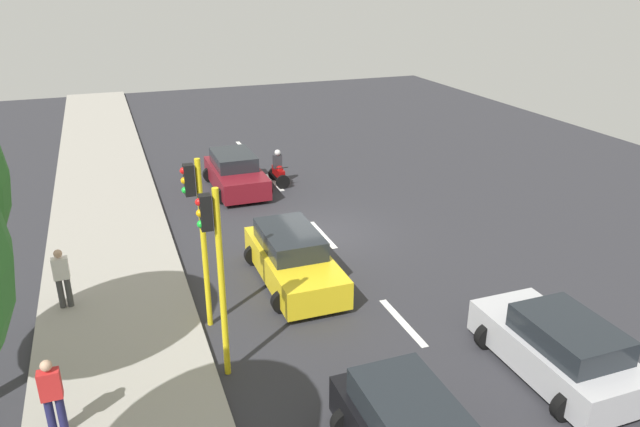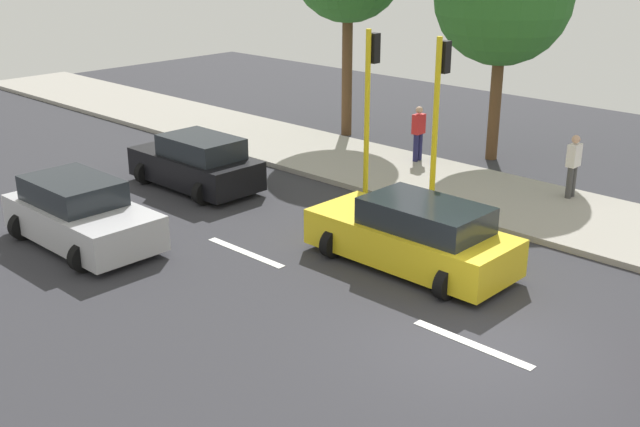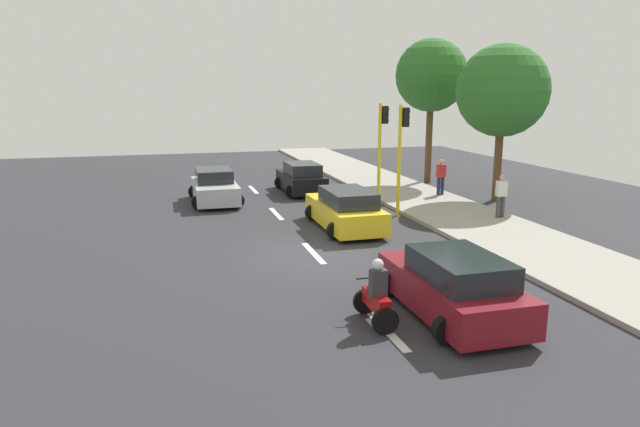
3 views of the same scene
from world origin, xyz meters
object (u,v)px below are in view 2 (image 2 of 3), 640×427
Objects in this scene: car_black at (197,164)px; traffic_light_midblock at (370,90)px; pedestrian_by_tree at (418,132)px; traffic_light_corner at (439,102)px; car_silver at (81,215)px; pedestrian_near_signal at (573,164)px; car_yellow_cab at (414,236)px.

traffic_light_midblock reaches higher than car_black.
traffic_light_corner is (-3.43, -3.07, 1.87)m from pedestrian_by_tree.
traffic_light_midblock is at bearing -56.61° from car_black.
car_silver and car_black have the same top height.
traffic_light_midblock reaches higher than pedestrian_by_tree.
car_silver is at bearing 159.65° from traffic_light_midblock.
pedestrian_near_signal is (6.05, -8.17, 0.35)m from car_black.
car_yellow_cab is at bearing -143.82° from pedestrian_by_tree.
traffic_light_midblock reaches higher than car_silver.
pedestrian_near_signal is 0.38× the size of traffic_light_midblock.
pedestrian_by_tree is at bearing 14.81° from traffic_light_midblock.
car_black is at bearing 126.51° from pedestrian_near_signal.
traffic_light_corner reaches higher than car_yellow_cab.
pedestrian_by_tree is 0.38× the size of traffic_light_corner.
car_silver is 12.47m from pedestrian_near_signal.
traffic_light_midblock reaches higher than car_yellow_cab.
car_black is 5.30m from traffic_light_midblock.
car_black is at bearing 113.17° from traffic_light_corner.
pedestrian_near_signal is 4.36m from traffic_light_corner.
car_yellow_cab is 1.02× the size of traffic_light_corner.
pedestrian_near_signal is 5.68m from traffic_light_midblock.
car_yellow_cab is 6.29m from pedestrian_near_signal.
pedestrian_near_signal reaches higher than car_yellow_cab.
traffic_light_midblock is (2.65, -4.02, 2.22)m from car_black.
car_silver and car_yellow_cab have the same top height.
car_silver is 1.02× the size of car_black.
car_black is at bearing 88.40° from car_yellow_cab.
car_silver is at bearing 145.87° from traffic_light_corner.
traffic_light_corner is (-3.40, 1.98, 1.87)m from pedestrian_near_signal.
traffic_light_midblock is (-3.40, 4.15, 1.87)m from pedestrian_near_signal.
car_silver is 0.90× the size of traffic_light_midblock.
pedestrian_by_tree reaches higher than car_yellow_cab.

